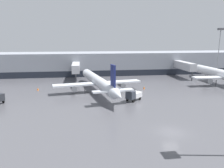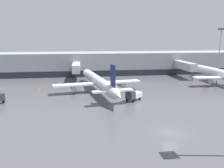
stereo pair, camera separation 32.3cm
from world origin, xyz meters
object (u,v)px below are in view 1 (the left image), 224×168
Objects in this scene: parked_jet_1 at (98,82)px; service_truck_2 at (133,95)px; traffic_cone_0 at (144,88)px; traffic_cone_2 at (38,89)px; apron_light_mast_1 at (220,38)px.

parked_jet_1 is 12.86m from service_truck_2.
parked_jet_1 is at bearing -173.22° from traffic_cone_0.
traffic_cone_2 is (-30.99, 2.69, -0.01)m from traffic_cone_0.
traffic_cone_0 is at bearing -93.20° from parked_jet_1.
parked_jet_1 is at bearing -14.09° from traffic_cone_2.
parked_jet_1 is 47.95× the size of traffic_cone_2.
service_truck_2 is 13.44m from traffic_cone_0.
service_truck_2 is at bearing -153.44° from parked_jet_1.
traffic_cone_0 is (6.17, 11.90, -1.02)m from service_truck_2.
service_truck_2 is 53.95m from apron_light_mast_1.
service_truck_2 is at bearing -30.43° from traffic_cone_2.
apron_light_mast_1 is (49.70, 20.74, 11.84)m from parked_jet_1.
apron_light_mast_1 reaches higher than service_truck_2.
traffic_cone_2 is (-24.83, 14.58, -1.03)m from service_truck_2.
traffic_cone_2 is at bearing -166.22° from apron_light_mast_1.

